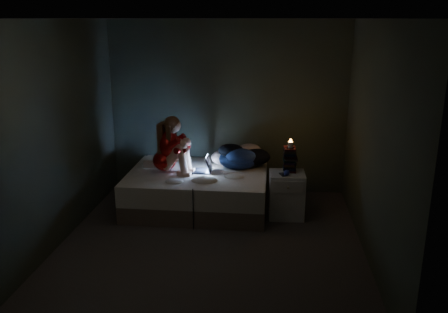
# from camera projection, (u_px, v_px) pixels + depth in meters

# --- Properties ---
(floor) EXTENTS (3.60, 3.80, 0.02)m
(floor) POSITION_uv_depth(u_px,v_px,m) (211.00, 244.00, 5.60)
(floor) COLOR #2B2928
(floor) RESTS_ON ground
(ceiling) EXTENTS (3.60, 3.80, 0.02)m
(ceiling) POSITION_uv_depth(u_px,v_px,m) (209.00, 18.00, 4.85)
(ceiling) COLOR silver
(ceiling) RESTS_ON ground
(wall_back) EXTENTS (3.60, 0.02, 2.60)m
(wall_back) POSITION_uv_depth(u_px,v_px,m) (227.00, 108.00, 7.04)
(wall_back) COLOR #2E322B
(wall_back) RESTS_ON ground
(wall_front) EXTENTS (3.60, 0.02, 2.60)m
(wall_front) POSITION_uv_depth(u_px,v_px,m) (175.00, 203.00, 3.40)
(wall_front) COLOR #2E322B
(wall_front) RESTS_ON ground
(wall_left) EXTENTS (0.02, 3.80, 2.60)m
(wall_left) POSITION_uv_depth(u_px,v_px,m) (57.00, 135.00, 5.41)
(wall_left) COLOR #2E322B
(wall_left) RESTS_ON ground
(wall_right) EXTENTS (0.02, 3.80, 2.60)m
(wall_right) POSITION_uv_depth(u_px,v_px,m) (375.00, 143.00, 5.04)
(wall_right) COLOR #2E322B
(wall_right) RESTS_ON ground
(bed) EXTENTS (1.93, 1.44, 0.53)m
(bed) POSITION_uv_depth(u_px,v_px,m) (198.00, 190.00, 6.60)
(bed) COLOR beige
(bed) RESTS_ON ground
(pillow) EXTENTS (0.40, 0.28, 0.12)m
(pillow) POSITION_uv_depth(u_px,v_px,m) (159.00, 162.00, 6.80)
(pillow) COLOR silver
(pillow) RESTS_ON bed
(woman) EXTENTS (0.55, 0.40, 0.81)m
(woman) POSITION_uv_depth(u_px,v_px,m) (164.00, 144.00, 6.41)
(woman) COLOR #910209
(woman) RESTS_ON bed
(laptop) EXTENTS (0.36, 0.25, 0.25)m
(laptop) POSITION_uv_depth(u_px,v_px,m) (198.00, 163.00, 6.50)
(laptop) COLOR black
(laptop) RESTS_ON bed
(clothes_pile) EXTENTS (0.61, 0.49, 0.37)m
(clothes_pile) POSITION_uv_depth(u_px,v_px,m) (238.00, 155.00, 6.69)
(clothes_pile) COLOR #0C1D3E
(clothes_pile) RESTS_ON bed
(nightstand) EXTENTS (0.48, 0.43, 0.62)m
(nightstand) POSITION_uv_depth(u_px,v_px,m) (286.00, 195.00, 6.28)
(nightstand) COLOR beige
(nightstand) RESTS_ON ground
(book_stack) EXTENTS (0.19, 0.25, 0.34)m
(book_stack) POSITION_uv_depth(u_px,v_px,m) (290.00, 159.00, 6.22)
(book_stack) COLOR black
(book_stack) RESTS_ON nightstand
(candle) EXTENTS (0.07, 0.07, 0.08)m
(candle) POSITION_uv_depth(u_px,v_px,m) (291.00, 144.00, 6.16)
(candle) COLOR beige
(candle) RESTS_ON book_stack
(phone) EXTENTS (0.11, 0.15, 0.01)m
(phone) POSITION_uv_depth(u_px,v_px,m) (283.00, 174.00, 6.12)
(phone) COLOR black
(phone) RESTS_ON nightstand
(blue_orb) EXTENTS (0.08, 0.08, 0.08)m
(blue_orb) POSITION_uv_depth(u_px,v_px,m) (286.00, 173.00, 6.07)
(blue_orb) COLOR navy
(blue_orb) RESTS_ON nightstand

